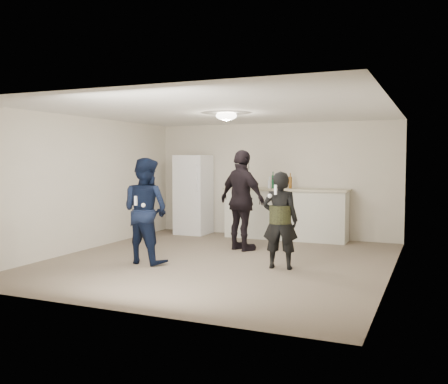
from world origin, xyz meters
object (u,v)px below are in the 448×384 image
at_px(fridge, 193,195).
at_px(woman, 280,220).
at_px(counter, 285,215).
at_px(shaker, 251,183).
at_px(spectator, 242,200).
at_px(man, 145,211).

relative_size(fridge, woman, 1.18).
height_order(counter, shaker, shaker).
xyz_separation_m(fridge, spectator, (1.79, -1.54, 0.04)).
relative_size(man, spectator, 0.92).
bearing_deg(man, fridge, -68.72).
bearing_deg(woman, spectator, -55.09).
bearing_deg(woman, man, 4.68).
bearing_deg(counter, shaker, 170.92).
relative_size(counter, spectator, 1.38).
height_order(fridge, shaker, fridge).
height_order(woman, spectator, spectator).
height_order(fridge, man, fridge).
distance_m(counter, woman, 2.93).
xyz_separation_m(counter, spectator, (-0.37, -1.61, 0.42)).
bearing_deg(counter, woman, -75.42).
distance_m(counter, spectator, 1.70).
height_order(fridge, woman, fridge).
height_order(counter, spectator, spectator).
relative_size(counter, shaker, 15.29).
relative_size(shaker, spectator, 0.09).
distance_m(woman, spectator, 1.66).
bearing_deg(fridge, woman, -43.55).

